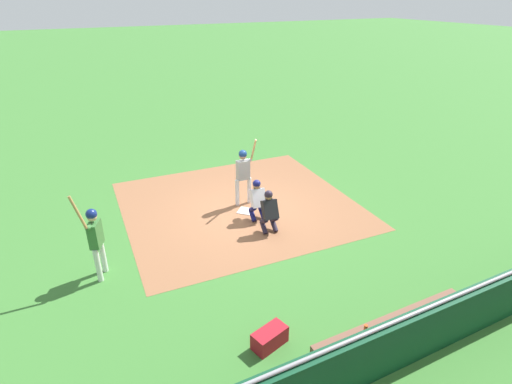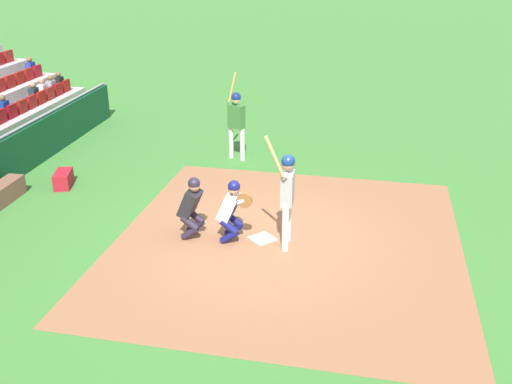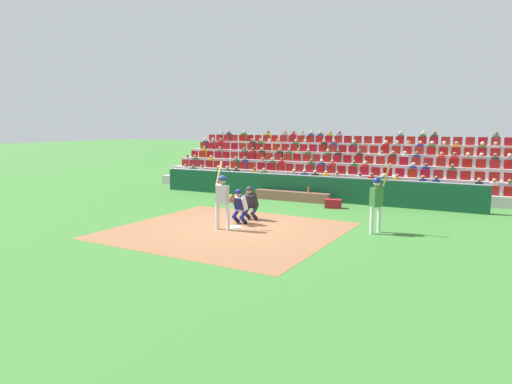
{
  "view_description": "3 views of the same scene",
  "coord_description": "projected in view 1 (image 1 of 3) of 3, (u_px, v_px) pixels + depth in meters",
  "views": [
    {
      "loc": [
        -4.76,
        -10.37,
        6.25
      ],
      "look_at": [
        0.14,
        -0.47,
        0.85
      ],
      "focal_mm": 28.84,
      "sensor_mm": 36.0,
      "label": 1
    },
    {
      "loc": [
        9.88,
        1.54,
        5.33
      ],
      "look_at": [
        -0.4,
        -0.2,
        0.84
      ],
      "focal_mm": 39.92,
      "sensor_mm": 36.0,
      "label": 2
    },
    {
      "loc": [
        -7.57,
        13.08,
        3.46
      ],
      "look_at": [
        -0.57,
        -0.52,
        1.21
      ],
      "focal_mm": 31.39,
      "sensor_mm": 36.0,
      "label": 3
    }
  ],
  "objects": [
    {
      "name": "dugout_bench",
      "position": [
        393.0,
        329.0,
        8.16
      ],
      "size": [
        3.66,
        0.4,
        0.44
      ],
      "primitive_type": "cube",
      "color": "brown",
      "rests_on": "ground_plane"
    },
    {
      "name": "equipment_duffel_bag",
      "position": [
        270.0,
        338.0,
        8.0
      ],
      "size": [
        0.78,
        0.54,
        0.37
      ],
      "primitive_type": "cube",
      "rotation": [
        0.0,
        0.0,
        0.27
      ],
      "color": "maroon",
      "rests_on": "ground_plane"
    },
    {
      "name": "water_bottle_on_bench",
      "position": [
        365.0,
        331.0,
        7.64
      ],
      "size": [
        0.07,
        0.07,
        0.27
      ],
      "primitive_type": "cylinder",
      "color": "#E25523",
      "rests_on": "dugout_bench"
    },
    {
      "name": "on_deck_batter",
      "position": [
        95.0,
        236.0,
        9.54
      ],
      "size": [
        0.61,
        0.54,
        2.3
      ],
      "color": "silver",
      "rests_on": "ground_plane"
    },
    {
      "name": "batter_at_plate",
      "position": [
        243.0,
        171.0,
        12.94
      ],
      "size": [
        0.58,
        0.54,
        2.29
      ],
      "color": "silver",
      "rests_on": "ground_plane"
    },
    {
      "name": "dugout_wall",
      "position": [
        400.0,
        342.0,
        7.41
      ],
      "size": [
        15.73,
        0.24,
        1.18
      ],
      "color": "#0F4226",
      "rests_on": "ground_plane"
    },
    {
      "name": "home_plate_marker",
      "position": [
        245.0,
        211.0,
        12.99
      ],
      "size": [
        0.62,
        0.62,
        0.02
      ],
      "primitive_type": "cube",
      "rotation": [
        0.0,
        0.0,
        0.79
      ],
      "color": "white",
      "rests_on": "infield_dirt_patch"
    },
    {
      "name": "ground_plane",
      "position": [
        245.0,
        211.0,
        13.0
      ],
      "size": [
        160.0,
        160.0,
        0.0
      ],
      "primitive_type": "plane",
      "color": "#3A7430"
    },
    {
      "name": "catcher_crouching",
      "position": [
        258.0,
        198.0,
        12.27
      ],
      "size": [
        0.49,
        0.72,
        1.29
      ],
      "color": "navy",
      "rests_on": "ground_plane"
    },
    {
      "name": "home_plate_umpire",
      "position": [
        269.0,
        210.0,
        11.61
      ],
      "size": [
        0.49,
        0.49,
        1.29
      ],
      "color": "#261E2F",
      "rests_on": "ground_plane"
    },
    {
      "name": "infield_dirt_patch",
      "position": [
        239.0,
        205.0,
        13.4
      ],
      "size": [
        7.47,
        6.99,
        0.01
      ],
      "primitive_type": "cube",
      "rotation": [
        0.0,
        0.0,
        -0.04
      ],
      "color": "#8F5C3D",
      "rests_on": "ground_plane"
    }
  ]
}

